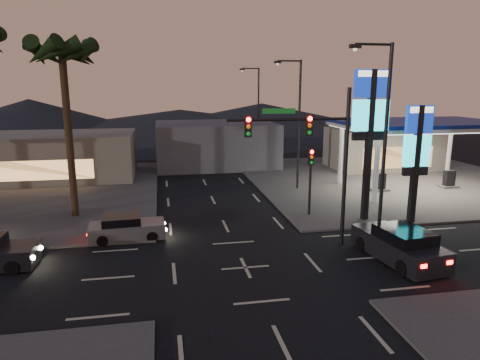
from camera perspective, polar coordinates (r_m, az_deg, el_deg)
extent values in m
plane|color=black|center=(19.78, 0.73, -11.61)|extent=(140.00, 140.00, 0.00)
cube|color=#47443F|center=(39.79, 19.13, 0.11)|extent=(24.00, 24.00, 0.12)
cylinder|color=silver|center=(30.93, 17.72, 1.46)|extent=(0.36, 0.36, 5.00)
cylinder|color=silver|center=(36.24, 13.28, 3.25)|extent=(0.36, 0.36, 5.00)
cylinder|color=silver|center=(41.28, 26.12, 3.40)|extent=(0.36, 0.36, 5.00)
cube|color=silver|center=(35.69, 22.88, 6.85)|extent=(12.00, 8.00, 0.50)
cube|color=white|center=(35.72, 22.83, 6.37)|extent=(11.60, 7.60, 0.06)
cube|color=navy|center=(35.68, 22.90, 7.09)|extent=(12.20, 8.20, 0.25)
cube|color=black|center=(34.78, 18.13, -0.26)|extent=(0.80, 0.50, 1.40)
cube|color=black|center=(38.01, 26.11, 0.11)|extent=(0.80, 0.50, 1.40)
cube|color=#726B5B|center=(44.73, 18.41, 3.98)|extent=(10.00, 6.00, 4.00)
cube|color=black|center=(26.40, 16.76, 4.14)|extent=(0.35, 0.35, 9.00)
cube|color=#0D2797|center=(26.16, 17.27, 12.18)|extent=(2.20, 0.30, 1.60)
cube|color=white|center=(26.17, 17.35, 13.39)|extent=(1.98, 0.32, 0.35)
cube|color=#19DFEF|center=(26.22, 17.02, 8.25)|extent=(2.20, 0.30, 1.80)
cube|color=black|center=(26.32, 16.85, 5.65)|extent=(2.09, 0.28, 0.50)
cube|color=black|center=(26.95, 22.33, 1.74)|extent=(0.35, 0.35, 7.00)
cube|color=#0D2797|center=(26.63, 22.81, 7.46)|extent=(1.60, 0.30, 1.60)
cube|color=white|center=(26.60, 22.91, 8.64)|extent=(1.44, 0.32, 0.35)
cube|color=#19DFEF|center=(26.81, 22.49, 3.63)|extent=(1.60, 0.30, 1.80)
cube|color=black|center=(27.00, 22.28, 1.12)|extent=(1.52, 0.28, 0.50)
cylinder|color=black|center=(22.07, 13.86, 1.47)|extent=(0.20, 0.20, 8.00)
cylinder|color=black|center=(20.69, 6.55, 8.03)|extent=(6.00, 0.14, 0.14)
cube|color=#0C3F14|center=(20.52, 5.23, 9.14)|extent=(1.60, 0.05, 0.25)
cube|color=black|center=(21.03, 9.16, 7.20)|extent=(0.32, 0.25, 1.00)
sphere|color=#FF0C07|center=(20.86, 9.33, 8.06)|extent=(0.22, 0.22, 0.22)
sphere|color=orange|center=(20.89, 9.30, 7.16)|extent=(0.20, 0.20, 0.20)
sphere|color=#0CB226|center=(20.92, 9.26, 6.26)|extent=(0.20, 0.20, 0.20)
cube|color=black|center=(20.22, 1.06, 7.15)|extent=(0.32, 0.25, 1.00)
sphere|color=#FF0C07|center=(20.04, 1.15, 8.05)|extent=(0.22, 0.22, 0.22)
sphere|color=orange|center=(20.07, 1.15, 7.11)|extent=(0.20, 0.20, 0.20)
sphere|color=#0CB226|center=(20.10, 1.14, 6.18)|extent=(0.20, 0.20, 0.20)
cylinder|color=black|center=(27.01, 9.31, -0.71)|extent=(0.16, 0.16, 4.00)
cube|color=black|center=(26.67, 9.44, 3.06)|extent=(0.32, 0.25, 1.00)
sphere|color=#FF0C07|center=(26.48, 9.58, 3.71)|extent=(0.22, 0.22, 0.22)
sphere|color=orange|center=(26.53, 9.55, 3.01)|extent=(0.20, 0.20, 0.20)
sphere|color=#0CB226|center=(26.58, 9.53, 2.30)|extent=(0.20, 0.20, 0.20)
cylinder|color=black|center=(21.71, 18.70, 3.67)|extent=(0.18, 0.18, 10.00)
cylinder|color=black|center=(21.15, 17.42, 16.88)|extent=(1.80, 0.12, 0.12)
cube|color=black|center=(20.74, 15.11, 16.84)|extent=(0.50, 0.25, 0.18)
sphere|color=#FFCC8C|center=(20.73, 15.09, 16.51)|extent=(0.20, 0.20, 0.20)
cylinder|color=black|center=(33.57, 7.87, 7.06)|extent=(0.18, 0.18, 10.00)
cylinder|color=black|center=(33.21, 6.60, 15.51)|extent=(1.80, 0.12, 0.12)
cube|color=black|center=(32.95, 5.04, 15.39)|extent=(0.50, 0.25, 0.18)
sphere|color=#FFCC8C|center=(32.95, 5.04, 15.18)|extent=(0.20, 0.20, 0.20)
cylinder|color=black|center=(47.02, 2.46, 8.65)|extent=(0.18, 0.18, 10.00)
cylinder|color=black|center=(46.77, 1.41, 14.65)|extent=(1.80, 0.12, 0.12)
cube|color=black|center=(46.59, 0.29, 14.54)|extent=(0.50, 0.25, 0.18)
sphere|color=#FFCC8C|center=(46.58, 0.29, 14.39)|extent=(0.20, 0.20, 0.20)
cylinder|color=black|center=(27.92, -21.85, 5.45)|extent=(0.44, 0.44, 10.20)
sphere|color=black|center=(27.84, -22.72, 15.91)|extent=(0.90, 0.90, 0.90)
cone|color=black|center=(27.60, -19.93, 15.53)|extent=(0.90, 2.74, 1.91)
cone|color=black|center=(28.56, -20.42, 15.36)|extent=(2.57, 2.57, 1.91)
cone|color=black|center=(29.10, -22.13, 15.16)|extent=(2.74, 0.90, 1.91)
cone|color=black|center=(28.91, -24.13, 15.03)|extent=(2.57, 2.57, 1.91)
cone|color=black|center=(28.11, -25.35, 15.03)|extent=(0.90, 2.74, 1.91)
cone|color=black|center=(27.13, -25.04, 15.19)|extent=(2.57, 2.57, 1.91)
cone|color=black|center=(26.55, -23.25, 15.43)|extent=(2.74, 0.90, 1.91)
cone|color=black|center=(26.75, -21.08, 15.57)|extent=(2.57, 2.57, 1.91)
cube|color=#726B5B|center=(41.51, -25.04, 2.84)|extent=(16.00, 8.00, 4.00)
cube|color=#4C4C51|center=(44.46, -3.31, 4.80)|extent=(12.00, 9.00, 4.40)
cone|color=black|center=(80.78, -26.18, 7.54)|extent=(40.00, 40.00, 6.00)
cone|color=black|center=(80.10, 2.89, 8.39)|extent=(50.00, 50.00, 5.00)
cone|color=black|center=(78.04, -8.00, 7.81)|extent=(60.00, 60.00, 4.00)
cylinder|color=black|center=(22.94, -26.76, -8.67)|extent=(0.64, 0.25, 0.64)
cylinder|color=black|center=(21.45, -28.10, -10.25)|extent=(0.64, 0.25, 0.64)
sphere|color=#FFF2BF|center=(22.39, -25.06, -8.20)|extent=(0.22, 0.22, 0.22)
sphere|color=#FFF2BF|center=(21.32, -25.92, -9.31)|extent=(0.22, 0.22, 0.22)
cube|color=slate|center=(23.84, -14.78, -6.51)|extent=(4.03, 1.88, 0.80)
cube|color=black|center=(23.69, -15.50, -5.31)|extent=(2.05, 1.63, 0.58)
cylinder|color=black|center=(24.63, -11.81, -6.25)|extent=(0.58, 0.25, 0.57)
cylinder|color=black|center=(23.19, -11.65, -7.42)|extent=(0.58, 0.25, 0.57)
cylinder|color=black|center=(24.69, -17.66, -6.53)|extent=(0.58, 0.25, 0.57)
cylinder|color=black|center=(23.26, -17.88, -7.72)|extent=(0.58, 0.25, 0.57)
sphere|color=#FFF2BF|center=(24.36, -10.13, -5.72)|extent=(0.20, 0.20, 0.20)
sphere|color=#FFF2BF|center=(23.35, -9.94, -6.52)|extent=(0.20, 0.20, 0.20)
cube|color=#FF140A|center=(24.44, -19.42, -6.01)|extent=(0.08, 0.23, 0.13)
cube|color=#FF140A|center=(23.43, -19.65, -6.83)|extent=(0.08, 0.23, 0.13)
cube|color=black|center=(21.71, 20.36, -8.44)|extent=(2.66, 5.10, 1.00)
cube|color=black|center=(21.25, 21.04, -7.04)|extent=(2.18, 2.66, 0.72)
cylinder|color=black|center=(22.43, 15.94, -8.16)|extent=(0.35, 0.74, 0.71)
cylinder|color=black|center=(23.50, 19.80, -7.48)|extent=(0.35, 0.74, 0.71)
cylinder|color=black|center=(20.13, 20.90, -10.92)|extent=(0.35, 0.74, 0.71)
cylinder|color=black|center=(21.31, 24.93, -9.97)|extent=(0.35, 0.74, 0.71)
cube|color=#FF140A|center=(19.53, 23.29, -10.52)|extent=(0.29, 0.12, 0.16)
cube|color=#FF140A|center=(20.39, 26.15, -9.82)|extent=(0.29, 0.12, 0.16)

